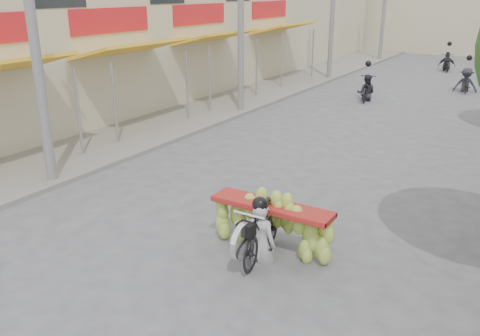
% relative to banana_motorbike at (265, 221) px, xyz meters
% --- Properties ---
extents(ground, '(120.00, 120.00, 0.00)m').
position_rel_banana_motorbike_xyz_m(ground, '(-0.87, -2.61, -0.68)').
color(ground, '#5B5C61').
rests_on(ground, ground).
extents(sidewalk_left, '(4.00, 60.00, 0.12)m').
position_rel_banana_motorbike_xyz_m(sidewalk_left, '(-7.87, 12.39, -0.62)').
color(sidewalk_left, gray).
rests_on(sidewalk_left, ground).
extents(shophouse_row_left, '(9.77, 40.00, 6.00)m').
position_rel_banana_motorbike_xyz_m(shophouse_row_left, '(-12.86, 11.37, 2.32)').
color(shophouse_row_left, '#BFB697').
rests_on(shophouse_row_left, ground).
extents(utility_pole_near, '(0.60, 0.24, 8.00)m').
position_rel_banana_motorbike_xyz_m(utility_pole_near, '(-6.27, 0.39, 3.34)').
color(utility_pole_near, slate).
rests_on(utility_pole_near, ground).
extents(utility_pole_mid, '(0.60, 0.24, 8.00)m').
position_rel_banana_motorbike_xyz_m(utility_pole_mid, '(-6.27, 9.39, 3.34)').
color(utility_pole_mid, slate).
rests_on(utility_pole_mid, ground).
extents(utility_pole_far, '(0.60, 0.24, 8.00)m').
position_rel_banana_motorbike_xyz_m(utility_pole_far, '(-6.27, 18.39, 3.34)').
color(utility_pole_far, slate).
rests_on(utility_pole_far, ground).
extents(banana_motorbike, '(2.30, 1.90, 2.03)m').
position_rel_banana_motorbike_xyz_m(banana_motorbike, '(0.00, 0.00, 0.00)').
color(banana_motorbike, black).
rests_on(banana_motorbike, ground).
extents(bg_motorbike_a, '(1.02, 1.88, 1.95)m').
position_rel_banana_motorbike_xyz_m(bg_motorbike_a, '(-2.85, 14.17, 0.04)').
color(bg_motorbike_a, black).
rests_on(bg_motorbike_a, ground).
extents(bg_motorbike_b, '(1.14, 1.88, 1.95)m').
position_rel_banana_motorbike_xyz_m(bg_motorbike_b, '(0.51, 18.46, 0.15)').
color(bg_motorbike_b, black).
rests_on(bg_motorbike_b, ground).
extents(bg_motorbike_c, '(1.07, 1.75, 1.95)m').
position_rel_banana_motorbike_xyz_m(bg_motorbike_c, '(-1.48, 24.67, 0.11)').
color(bg_motorbike_c, black).
rests_on(bg_motorbike_c, ground).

